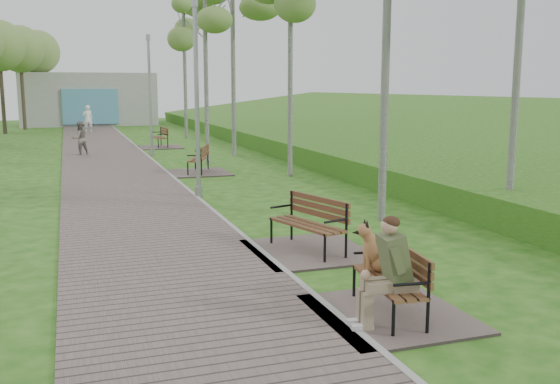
{
  "coord_description": "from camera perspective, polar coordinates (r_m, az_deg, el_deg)",
  "views": [
    {
      "loc": [
        -3.24,
        -0.41,
        3.0
      ],
      "look_at": [
        0.26,
        9.85,
        1.15
      ],
      "focal_mm": 40.0,
      "sensor_mm": 36.0,
      "label": 1
    }
  ],
  "objects": [
    {
      "name": "walkway",
      "position": [
        22.16,
        -14.82,
        1.61
      ],
      "size": [
        3.5,
        67.0,
        0.04
      ],
      "primitive_type": "cube",
      "color": "#655752",
      "rests_on": "ground"
    },
    {
      "name": "kerb",
      "position": [
        22.35,
        -10.34,
        1.85
      ],
      "size": [
        0.1,
        67.0,
        0.05
      ],
      "primitive_type": "cube",
      "color": "#999993",
      "rests_on": "ground"
    },
    {
      "name": "embankment",
      "position": [
        25.65,
        17.8,
        2.48
      ],
      "size": [
        14.0,
        70.0,
        1.6
      ],
      "primitive_type": "cube",
      "color": "#609835",
      "rests_on": "ground"
    },
    {
      "name": "building_north",
      "position": [
        51.42,
        -17.08,
        8.12
      ],
      "size": [
        10.0,
        5.2,
        4.0
      ],
      "color": "#9E9E99",
      "rests_on": "ground"
    },
    {
      "name": "bench_main",
      "position": [
        8.3,
        9.69,
        -8.26
      ],
      "size": [
        1.89,
        2.1,
        1.65
      ],
      "color": "#655752",
      "rests_on": "ground"
    },
    {
      "name": "bench_second",
      "position": [
        11.4,
        2.51,
        -4.36
      ],
      "size": [
        2.05,
        2.28,
        1.26
      ],
      "color": "#655752",
      "rests_on": "ground"
    },
    {
      "name": "bench_third",
      "position": [
        21.9,
        -7.47,
        2.31
      ],
      "size": [
        1.98,
        2.2,
        1.22
      ],
      "color": "#655752",
      "rests_on": "ground"
    },
    {
      "name": "bench_far",
      "position": [
        31.46,
        -10.94,
        4.43
      ],
      "size": [
        2.0,
        2.22,
        1.23
      ],
      "color": "#655752",
      "rests_on": "ground"
    },
    {
      "name": "lamp_post_second",
      "position": [
        16.9,
        -7.6,
        7.77
      ],
      "size": [
        0.2,
        0.2,
        5.28
      ],
      "color": "#93959A",
      "rests_on": "ground"
    },
    {
      "name": "lamp_post_third",
      "position": [
        27.78,
        -11.78,
        8.25
      ],
      "size": [
        0.2,
        0.2,
        5.17
      ],
      "color": "#93959A",
      "rests_on": "ground"
    },
    {
      "name": "pedestrian_near",
      "position": [
        43.21,
        -17.17,
        6.43
      ],
      "size": [
        0.72,
        0.55,
        1.77
      ],
      "primitive_type": "imported",
      "rotation": [
        0.0,
        0.0,
        3.35
      ],
      "color": "white",
      "rests_on": "ground"
    },
    {
      "name": "pedestrian_far",
      "position": [
        28.6,
        -17.84,
        4.67
      ],
      "size": [
        0.88,
        0.8,
        1.49
      ],
      "primitive_type": "imported",
      "rotation": [
        0.0,
        0.0,
        3.54
      ],
      "color": "slate",
      "rests_on": "ground"
    },
    {
      "name": "birch_mid_c",
      "position": [
        24.34,
        -6.88,
        16.8
      ],
      "size": [
        2.29,
        2.29,
        7.71
      ],
      "color": "silver",
      "rests_on": "ground"
    },
    {
      "name": "birch_distant_a",
      "position": [
        36.99,
        -8.81,
        15.45
      ],
      "size": [
        2.82,
        2.82,
        8.67
      ],
      "color": "silver",
      "rests_on": "ground"
    }
  ]
}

